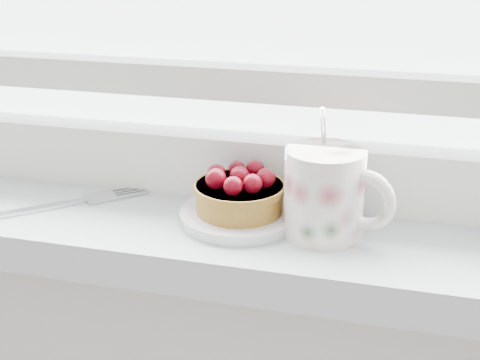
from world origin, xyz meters
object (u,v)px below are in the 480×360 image
(saucer, at_px, (239,216))
(floral_mug, at_px, (327,192))
(fork, at_px, (50,206))
(raspberry_tart, at_px, (239,192))

(saucer, bearing_deg, floral_mug, -5.44)
(fork, bearing_deg, floral_mug, 2.48)
(saucer, height_order, fork, saucer)
(raspberry_tart, distance_m, floral_mug, 0.09)
(floral_mug, height_order, fork, floral_mug)
(raspberry_tart, height_order, floral_mug, floral_mug)
(raspberry_tart, height_order, fork, raspberry_tart)
(saucer, relative_size, floral_mug, 0.98)
(fork, bearing_deg, saucer, 5.91)
(saucer, distance_m, raspberry_tart, 0.03)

